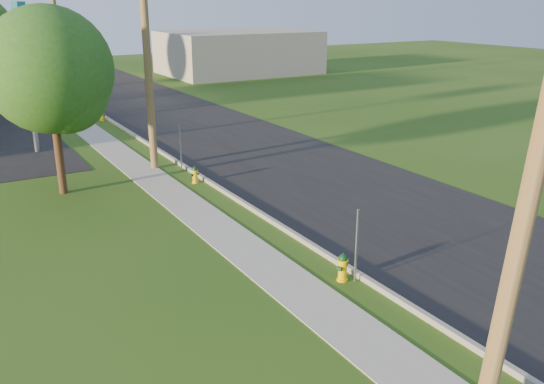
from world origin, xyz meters
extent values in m
plane|color=#244610|center=(0.00, 0.00, 0.00)|extent=(140.00, 140.00, 0.00)
cube|color=black|center=(4.50, 10.00, 0.01)|extent=(8.00, 120.00, 0.02)
cube|color=gray|center=(0.50, 10.00, 0.07)|extent=(0.15, 120.00, 0.15)
cube|color=#9C998D|center=(-1.25, 10.00, 0.01)|extent=(1.50, 120.00, 0.03)
cylinder|color=brown|center=(-0.60, -1.00, 4.75)|extent=(1.31, 0.32, 9.48)
cylinder|color=brown|center=(-0.60, 17.00, 4.90)|extent=(0.32, 0.32, 9.80)
cylinder|color=brown|center=(-0.60, 35.00, 4.75)|extent=(0.49, 0.32, 9.50)
cube|color=gray|center=(0.25, 4.20, 1.00)|extent=(0.05, 0.04, 2.00)
cube|color=gray|center=(0.25, 16.00, 1.00)|extent=(0.05, 0.04, 2.00)
cube|color=gray|center=(0.25, 28.20, 1.00)|extent=(0.05, 0.04, 2.00)
cylinder|color=gray|center=(-4.50, 22.50, 2.50)|extent=(0.24, 0.24, 5.00)
cube|color=silver|center=(-4.50, 22.50, 5.80)|extent=(0.30, 2.00, 2.00)
cube|color=#11556C|center=(-4.50, 22.50, 6.60)|extent=(0.34, 2.04, 0.50)
cube|color=gray|center=(18.00, 45.00, 2.00)|extent=(14.00, 10.00, 4.00)
cylinder|color=#332411|center=(-4.72, 15.50, 1.76)|extent=(0.30, 0.30, 3.52)
sphere|color=#215612|center=(-4.72, 15.50, 4.57)|extent=(4.50, 4.50, 4.50)
sphere|color=#215612|center=(-4.32, 15.20, 3.87)|extent=(3.10, 3.10, 3.10)
cylinder|color=#E8BB00|center=(0.02, 4.44, 0.03)|extent=(0.29, 0.29, 0.06)
cylinder|color=#E8BB00|center=(0.02, 4.44, 0.31)|extent=(0.23, 0.23, 0.62)
cylinder|color=#E8BB00|center=(0.02, 4.44, 0.58)|extent=(0.29, 0.29, 0.04)
sphere|color=#0B3612|center=(0.02, 4.44, 0.62)|extent=(0.24, 0.24, 0.24)
cylinder|color=#0B3612|center=(0.02, 4.44, 0.74)|extent=(0.05, 0.05, 0.06)
cylinder|color=#0B3612|center=(0.07, 4.30, 0.39)|extent=(0.15, 0.16, 0.11)
cylinder|color=#0B3612|center=(-0.12, 4.38, 0.39)|extent=(0.13, 0.12, 0.09)
cylinder|color=#0B3612|center=(0.15, 4.49, 0.39)|extent=(0.13, 0.12, 0.09)
cylinder|color=gold|center=(0.06, 14.12, 0.03)|extent=(0.26, 0.26, 0.06)
cylinder|color=gold|center=(0.06, 14.12, 0.28)|extent=(0.20, 0.20, 0.56)
cylinder|color=gold|center=(0.06, 14.12, 0.52)|extent=(0.26, 0.26, 0.04)
sphere|color=#0D3315|center=(0.06, 14.12, 0.56)|extent=(0.21, 0.21, 0.21)
cylinder|color=#0D3315|center=(0.06, 14.12, 0.67)|extent=(0.05, 0.05, 0.06)
cylinder|color=#0D3315|center=(0.06, 13.99, 0.35)|extent=(0.11, 0.11, 0.10)
cylinder|color=#0D3315|center=(-0.07, 14.11, 0.35)|extent=(0.10, 0.09, 0.08)
cylinder|color=#0D3315|center=(0.19, 14.12, 0.35)|extent=(0.10, 0.09, 0.08)
cylinder|color=#E1CA06|center=(0.13, 28.25, 0.03)|extent=(0.27, 0.27, 0.06)
cylinder|color=#E1CA06|center=(0.13, 28.25, 0.29)|extent=(0.21, 0.21, 0.57)
cylinder|color=#E1CA06|center=(0.13, 28.25, 0.53)|extent=(0.27, 0.27, 0.04)
sphere|color=black|center=(0.13, 28.25, 0.57)|extent=(0.22, 0.22, 0.22)
cylinder|color=black|center=(0.13, 28.25, 0.69)|extent=(0.05, 0.05, 0.06)
cylinder|color=black|center=(0.07, 28.13, 0.36)|extent=(0.14, 0.15, 0.10)
cylinder|color=black|center=(0.01, 28.31, 0.36)|extent=(0.12, 0.12, 0.09)
cylinder|color=black|center=(0.25, 28.20, 0.36)|extent=(0.12, 0.12, 0.09)
camera|label=1|loc=(-8.38, -6.22, 6.95)|focal=38.00mm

